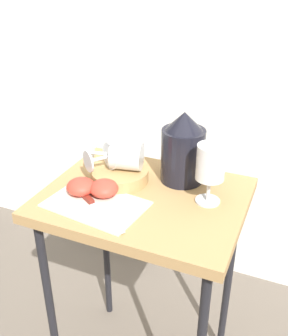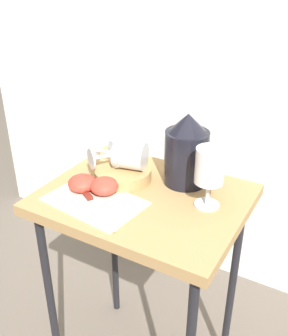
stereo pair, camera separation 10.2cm
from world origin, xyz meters
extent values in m
cube|color=white|center=(0.00, 0.61, 1.02)|extent=(2.40, 0.03, 2.04)
cube|color=#AD8451|center=(0.00, 0.00, 0.68)|extent=(0.53, 0.42, 0.03)
cylinder|color=black|center=(-0.23, -0.17, 0.33)|extent=(0.02, 0.02, 0.67)
cylinder|color=black|center=(-0.23, 0.17, 0.33)|extent=(0.02, 0.02, 0.67)
cylinder|color=black|center=(0.23, 0.17, 0.33)|extent=(0.02, 0.02, 0.67)
cube|color=silver|center=(-0.09, -0.10, 0.70)|extent=(0.27, 0.19, 0.00)
cylinder|color=tan|center=(-0.09, 0.04, 0.72)|extent=(0.16, 0.16, 0.03)
cylinder|color=black|center=(0.07, 0.12, 0.78)|extent=(0.12, 0.12, 0.15)
cylinder|color=#D1661E|center=(0.07, 0.12, 0.75)|extent=(0.11, 0.11, 0.08)
cone|color=black|center=(0.07, 0.12, 0.88)|extent=(0.10, 0.10, 0.05)
torus|color=black|center=(0.14, 0.12, 0.78)|extent=(0.07, 0.01, 0.07)
cylinder|color=silver|center=(0.16, 0.03, 0.70)|extent=(0.06, 0.06, 0.00)
cylinder|color=silver|center=(0.16, 0.03, 0.74)|extent=(0.01, 0.01, 0.06)
cylinder|color=silver|center=(0.16, 0.03, 0.81)|extent=(0.07, 0.07, 0.09)
cylinder|color=#D1661E|center=(0.16, 0.03, 0.79)|extent=(0.06, 0.06, 0.05)
cylinder|color=silver|center=(-0.10, 0.07, 0.77)|extent=(0.11, 0.11, 0.08)
cylinder|color=silver|center=(-0.14, 0.01, 0.77)|extent=(0.04, 0.05, 0.01)
cylinder|color=silver|center=(-0.16, -0.02, 0.77)|extent=(0.05, 0.04, 0.06)
cylinder|color=silver|center=(-0.08, 0.06, 0.77)|extent=(0.10, 0.09, 0.08)
cylinder|color=silver|center=(-0.15, 0.04, 0.77)|extent=(0.06, 0.02, 0.01)
cylinder|color=silver|center=(-0.18, 0.04, 0.77)|extent=(0.02, 0.06, 0.06)
ellipsoid|color=#CC3D2D|center=(-0.15, -0.07, 0.72)|extent=(0.08, 0.08, 0.04)
ellipsoid|color=#CC3D2D|center=(-0.09, -0.05, 0.72)|extent=(0.08, 0.08, 0.04)
cube|color=silver|center=(-0.04, -0.14, 0.71)|extent=(0.13, 0.09, 0.00)
cube|color=maroon|center=(-0.13, -0.08, 0.71)|extent=(0.08, 0.06, 0.01)
camera|label=1|loc=(0.36, -0.83, 1.25)|focal=42.27mm
camera|label=2|loc=(0.45, -0.78, 1.25)|focal=42.27mm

